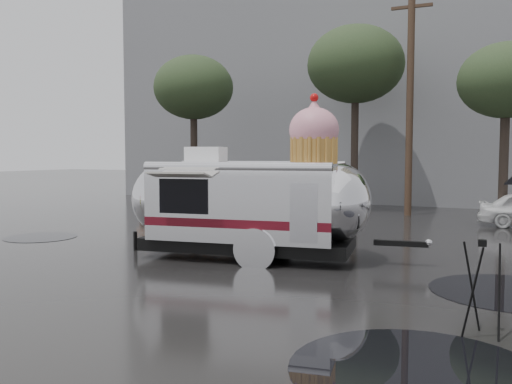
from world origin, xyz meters
The scene contains 10 objects.
ground centered at (0.00, 0.00, 0.00)m, with size 120.00×120.00×0.00m, color black.
puddles centered at (2.81, 0.95, 0.01)m, with size 15.20×8.76×0.01m.
grey_building centered at (-4.00, 24.00, 6.50)m, with size 22.00×12.00×13.00m, color slate.
utility_pole centered at (2.50, 14.00, 4.62)m, with size 1.60×0.28×9.00m.
tree_left centered at (-7.00, 13.00, 5.48)m, with size 3.64×3.64×6.95m.
tree_mid centered at (0.00, 15.00, 6.34)m, with size 4.20×4.20×8.03m.
tree_right centered at (6.00, 13.00, 5.06)m, with size 3.36×3.36×6.42m.
barricade_row centered at (-5.55, 9.96, 0.52)m, with size 4.30×0.80×1.00m.
airstream_trailer centered at (0.66, 3.25, 1.38)m, with size 7.26×3.45×3.94m.
tripod centered at (5.93, -0.55, 0.76)m, with size 0.51×0.56×1.34m.
Camera 1 is at (6.26, -8.38, 2.48)m, focal length 38.00 mm.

